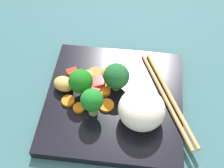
{
  "coord_description": "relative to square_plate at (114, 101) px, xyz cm",
  "views": [
    {
      "loc": [
        32.84,
        5.16,
        49.35
      ],
      "look_at": [
        -1.69,
        -0.7,
        3.82
      ],
      "focal_mm": 49.76,
      "sensor_mm": 36.0,
      "label": 1
    }
  ],
  "objects": [
    {
      "name": "carrot_slice_4",
      "position": [
        -1.08,
        -2.14,
        1.29
      ],
      "size": [
        2.93,
        2.93,
        0.77
      ],
      "primitive_type": "cylinder",
      "rotation": [
        0.0,
        0.0,
        2.96
      ],
      "color": "orange",
      "rests_on": "square_plate"
    },
    {
      "name": "chopstick_pair",
      "position": [
        -1.53,
        9.86,
        1.29
      ],
      "size": [
        20.74,
        12.0,
        0.77
      ],
      "rotation": [
        0.0,
        0.0,
        3.62
      ],
      "color": "tan",
      "rests_on": "square_plate"
    },
    {
      "name": "pepper_chunk_0",
      "position": [
        0.68,
        -4.01,
        1.86
      ],
      "size": [
        2.62,
        2.72,
        1.9
      ],
      "primitive_type": "cube",
      "rotation": [
        0.0,
        0.0,
        3.01
      ],
      "color": "red",
      "rests_on": "square_plate"
    },
    {
      "name": "pepper_chunk_1",
      "position": [
        -2.02,
        -3.92,
        1.8
      ],
      "size": [
        3.5,
        3.89,
        1.78
      ],
      "primitive_type": "cube",
      "rotation": [
        0.0,
        0.0,
        5.18
      ],
      "color": "red",
      "rests_on": "square_plate"
    },
    {
      "name": "rice_mound",
      "position": [
        3.6,
        5.32,
        3.99
      ],
      "size": [
        10.72,
        10.65,
        6.15
      ],
      "primitive_type": "ellipsoid",
      "rotation": [
        0.0,
        0.0,
        1.97
      ],
      "color": "white",
      "rests_on": "square_plate"
    },
    {
      "name": "carrot_slice_0",
      "position": [
        -5.17,
        -4.73,
        1.18
      ],
      "size": [
        3.71,
        3.71,
        0.54
      ],
      "primitive_type": "cylinder",
      "rotation": [
        0.0,
        0.0,
        3.79
      ],
      "color": "orange",
      "rests_on": "square_plate"
    },
    {
      "name": "carrot_slice_2",
      "position": [
        2.02,
        -1.1,
        1.17
      ],
      "size": [
        3.08,
        3.08,
        0.51
      ],
      "primitive_type": "cylinder",
      "rotation": [
        0.0,
        0.0,
        3.02
      ],
      "color": "orange",
      "rests_on": "square_plate"
    },
    {
      "name": "chicken_piece_4",
      "position": [
        -0.73,
        -9.75,
        2.21
      ],
      "size": [
        4.01,
        4.6,
        2.6
      ],
      "primitive_type": "ellipsoid",
      "rotation": [
        0.0,
        0.0,
        4.46
      ],
      "color": "tan",
      "rests_on": "square_plate"
    },
    {
      "name": "carrot_slice_1",
      "position": [
        2.25,
        -8.24,
        1.19
      ],
      "size": [
        3.38,
        3.38,
        0.57
      ],
      "primitive_type": "cylinder",
      "rotation": [
        0.0,
        0.0,
        2.54
      ],
      "color": "orange",
      "rests_on": "square_plate"
    },
    {
      "name": "chicken_piece_0",
      "position": [
        -5.47,
        -2.26,
        1.7
      ],
      "size": [
        2.8,
        2.23,
        1.58
      ],
      "primitive_type": "ellipsoid",
      "rotation": [
        0.0,
        0.0,
        6.27
      ],
      "color": "tan",
      "rests_on": "square_plate"
    },
    {
      "name": "carrot_slice_3",
      "position": [
        -1.73,
        -7.8,
        1.17
      ],
      "size": [
        3.13,
        3.13,
        0.52
      ],
      "primitive_type": "cylinder",
      "rotation": [
        0.0,
        0.0,
        5.62
      ],
      "color": "orange",
      "rests_on": "square_plate"
    },
    {
      "name": "pepper_chunk_2",
      "position": [
        -3.85,
        -8.92,
        1.79
      ],
      "size": [
        2.28,
        2.48,
        1.76
      ],
      "primitive_type": "cube",
      "rotation": [
        0.0,
        0.0,
        2.13
      ],
      "color": "red",
      "rests_on": "square_plate"
    },
    {
      "name": "broccoli_floret_1",
      "position": [
        -2.5,
        -0.4,
        4.29
      ],
      "size": [
        4.84,
        4.84,
        5.96
      ],
      "color": "#549E4C",
      "rests_on": "square_plate"
    },
    {
      "name": "square_plate",
      "position": [
        0.0,
        0.0,
        0.0
      ],
      "size": [
        26.6,
        26.6,
        1.82
      ],
      "primitive_type": "cube",
      "rotation": [
        0.0,
        0.0,
        0.05
      ],
      "color": "black",
      "rests_on": "ground_plane"
    },
    {
      "name": "ground_plane",
      "position": [
        0.0,
        0.0,
        -1.91
      ],
      "size": [
        110.0,
        110.0,
        2.0
      ],
      "primitive_type": "cube",
      "color": "#315A61"
    },
    {
      "name": "carrot_slice_5",
      "position": [
        3.45,
        -5.93,
        1.21
      ],
      "size": [
        2.12,
        2.12,
        0.6
      ],
      "primitive_type": "cylinder",
      "rotation": [
        0.0,
        0.0,
        3.13
      ],
      "color": "orange",
      "rests_on": "square_plate"
    },
    {
      "name": "broccoli_floret_2",
      "position": [
        3.82,
        -3.22,
        4.7
      ],
      "size": [
        4.0,
        4.0,
        6.23
      ],
      "color": "#72A04D",
      "rests_on": "square_plate"
    },
    {
      "name": "chicken_piece_2",
      "position": [
        -3.2,
        -5.86,
        2.15
      ],
      "size": [
        3.19,
        3.6,
        2.48
      ],
      "primitive_type": "ellipsoid",
      "rotation": [
        0.0,
        0.0,
        1.43
      ],
      "color": "tan",
      "rests_on": "square_plate"
    },
    {
      "name": "broccoli_floret_0",
      "position": [
        -0.01,
        -6.1,
        4.66
      ],
      "size": [
        4.43,
        4.43,
        6.11
      ],
      "color": "#6BA643",
      "rests_on": "square_plate"
    }
  ]
}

